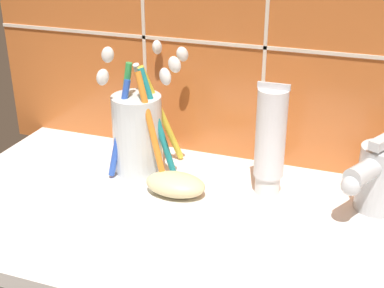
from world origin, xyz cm
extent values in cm
cube|color=white|center=(0.00, 0.00, 1.00)|extent=(73.15, 35.89, 2.00)
cube|color=#C6662D|center=(0.00, 18.20, 25.56)|extent=(83.15, 1.50, 51.13)
cube|color=beige|center=(0.00, 17.35, 19.43)|extent=(83.15, 0.24, 0.50)
cube|color=beige|center=(1.83, 17.35, 25.56)|extent=(0.50, 0.24, 51.13)
cylinder|color=silver|center=(-13.97, 8.66, 7.68)|extent=(7.02, 7.02, 11.35)
cylinder|color=teal|center=(-10.73, 8.54, 9.91)|extent=(5.50, 1.02, 15.29)
ellipsoid|color=white|center=(-8.09, 8.48, 18.47)|extent=(2.29, 1.35, 2.60)
cylinder|color=yellow|center=(-11.50, 11.76, 9.84)|extent=(5.32, 5.50, 15.22)
ellipsoid|color=white|center=(-9.18, 14.19, 18.31)|extent=(2.59, 2.62, 2.67)
cylinder|color=white|center=(-14.16, 12.88, 9.90)|extent=(1.58, 6.51, 15.32)
ellipsoid|color=white|center=(-13.82, 16.05, 18.43)|extent=(1.54, 2.48, 2.65)
cylinder|color=green|center=(-16.00, 8.28, 10.20)|extent=(3.63, 1.96, 15.76)
ellipsoid|color=white|center=(-17.43, 7.80, 19.09)|extent=(2.34, 1.87, 2.45)
cylinder|color=blue|center=(-15.67, 6.51, 9.12)|extent=(3.12, 4.06, 13.67)
ellipsoid|color=white|center=(-16.76, 4.87, 16.91)|extent=(2.29, 2.53, 2.55)
cylinder|color=orange|center=(-10.57, 6.15, 9.79)|extent=(6.40, 4.68, 15.13)
ellipsoid|color=white|center=(-7.61, 4.17, 18.19)|extent=(2.73, 2.42, 2.69)
cylinder|color=white|center=(5.04, 8.66, 3.31)|extent=(3.35, 3.35, 2.62)
cylinder|color=white|center=(5.04, 8.66, 10.60)|extent=(3.94, 3.94, 11.95)
cube|color=silver|center=(5.04, 8.66, 16.98)|extent=(4.14, 0.36, 0.80)
cylinder|color=silver|center=(19.04, 9.36, 6.25)|extent=(5.65, 5.65, 8.51)
cylinder|color=silver|center=(17.43, 6.30, 8.64)|extent=(5.47, 7.30, 2.54)
sphere|color=silver|center=(15.82, 3.24, 7.79)|extent=(2.37, 2.37, 2.37)
ellipsoid|color=beige|center=(-6.35, 3.85, 3.46)|extent=(8.25, 5.22, 2.92)
camera|label=1|loc=(16.96, -54.01, 38.04)|focal=50.00mm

